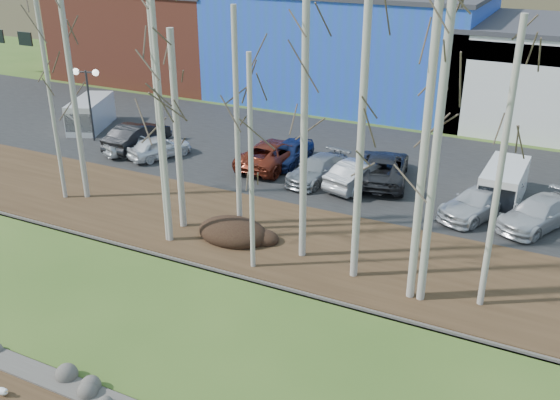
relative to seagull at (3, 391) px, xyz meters
The scene contains 33 objects.
river 5.96m from the seagull, 61.93° to the left, with size 80.00×8.00×0.90m, color black, non-canonical shape.
far_bank_rocks 9.77m from the seagull, 73.32° to the left, with size 80.00×0.80×0.46m, color #47423D, non-canonical shape.
far_bank 12.86m from the seagull, 77.42° to the left, with size 80.00×7.00×0.15m, color #382616.
parking_lot 23.22m from the seagull, 83.07° to the left, with size 80.00×14.00×0.14m, color black.
building_brick 42.85m from the seagull, 119.77° to the left, with size 16.32×12.24×7.80m.
building_blue 37.40m from the seagull, 94.93° to the left, with size 20.40×12.24×8.30m.
seagull is the anchor object (origin of this frame).
dirt_mound 11.66m from the seagull, 84.66° to the left, with size 3.24×2.29×0.63m, color black.
birch_0 15.43m from the seagull, 122.68° to the left, with size 0.27×0.27×10.60m.
birch_1 15.55m from the seagull, 126.94° to the left, with size 0.20×0.20×10.83m.
birch_2 12.53m from the seagull, 97.66° to the left, with size 0.30×0.30×8.84m.
birch_3 11.67m from the seagull, 97.70° to the left, with size 0.24×0.24×11.03m.
birch_4 13.39m from the seagull, 68.89° to the left, with size 0.28×0.28×10.33m.
birch_5 13.43m from the seagull, 85.76° to the left, with size 0.24×0.24×9.79m.
birch_6 11.13m from the seagull, 72.67° to the left, with size 0.19×0.19×8.58m.
birch_7 15.12m from the seagull, 48.24° to the left, with size 0.29×0.29×11.32m.
birch_8 14.04m from the seagull, 57.64° to the left, with size 0.29×0.29×10.82m.
birch_9 16.97m from the seagull, 43.32° to the left, with size 0.23×0.23×10.23m.
birch_10 11.66m from the seagull, 97.08° to the left, with size 0.24×0.24×11.03m.
birch_11 15.37m from the seagull, 47.08° to the left, with size 0.29×0.29×11.32m.
street_lamp 23.88m from the seagull, 125.34° to the left, with size 1.71×0.68×4.57m.
car_0 21.05m from the seagull, 118.04° to the left, with size 1.53×3.80×1.29m, color white.
car_1 21.85m from the seagull, 117.82° to the left, with size 1.68×4.82×1.59m, color black.
car_2 20.34m from the seagull, 93.93° to the left, with size 2.47×5.35×1.49m, color maroon.
car_3 19.50m from the seagull, 84.86° to the left, with size 1.79×4.41×1.28m, color #909497.
car_4 21.05m from the seagull, 91.84° to the left, with size 1.62×4.02×1.37m, color navy.
car_5 20.00m from the seagull, 78.24° to the left, with size 1.55×4.46×1.47m, color #ABABAD.
car_6 21.45m from the seagull, 76.85° to the left, with size 2.57×5.57×1.55m, color #2B2A2D.
car_7 21.38m from the seagull, 61.23° to the left, with size 1.88×4.63×1.34m, color silver.
car_8 22.77m from the seagull, 55.39° to the left, with size 1.88×4.63×1.34m, color silver.
car_9 20.23m from the seagull, 113.32° to the left, with size 1.53×3.80×1.29m, color white.
van_white 23.50m from the seagull, 61.95° to the left, with size 1.88×4.30×1.86m.
van_grey 26.27m from the seagull, 126.39° to the left, with size 3.44×4.89×1.97m.
Camera 1 is at (11.00, -7.38, 12.84)m, focal length 40.00 mm.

